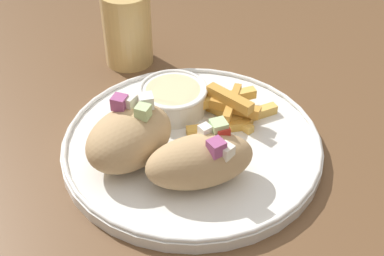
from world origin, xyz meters
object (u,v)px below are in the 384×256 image
at_px(pita_sandwich_far, 129,137).
at_px(fries_pile, 229,109).
at_px(pita_sandwich_near, 200,160).
at_px(plate, 192,144).
at_px(water_glass, 128,31).
at_px(sauce_ramekin, 173,97).

height_order(pita_sandwich_far, fries_pile, pita_sandwich_far).
distance_m(pita_sandwich_near, pita_sandwich_far, 0.08).
xyz_separation_m(plate, water_glass, (0.08, 0.20, 0.04)).
distance_m(pita_sandwich_far, water_glass, 0.23).
bearing_deg(sauce_ramekin, plate, -116.05).
bearing_deg(pita_sandwich_near, pita_sandwich_far, 140.00).
relative_size(pita_sandwich_near, sauce_ramekin, 1.52).
height_order(plate, fries_pile, fries_pile).
relative_size(pita_sandwich_far, sauce_ramekin, 1.29).
distance_m(fries_pile, water_glass, 0.21).
distance_m(sauce_ramekin, water_glass, 0.15).
distance_m(pita_sandwich_far, fries_pile, 0.14).
distance_m(plate, water_glass, 0.22).
xyz_separation_m(pita_sandwich_far, fries_pile, (0.13, -0.03, -0.02)).
bearing_deg(plate, sauce_ramekin, 63.95).
bearing_deg(pita_sandwich_near, sauce_ramekin, 87.91).
xyz_separation_m(fries_pile, water_glass, (0.02, 0.21, 0.02)).
height_order(plate, pita_sandwich_far, pita_sandwich_far).
xyz_separation_m(pita_sandwich_near, pita_sandwich_far, (-0.03, 0.08, 0.00)).
distance_m(pita_sandwich_near, fries_pile, 0.12).
bearing_deg(fries_pile, water_glass, 84.97).
xyz_separation_m(fries_pile, sauce_ramekin, (-0.03, 0.06, 0.01)).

